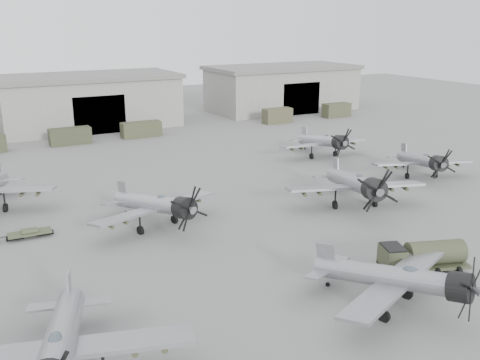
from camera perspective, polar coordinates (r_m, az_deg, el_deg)
The scene contains 15 objects.
ground at distance 38.55m, azimuth 6.31°, elevation -9.96°, with size 220.00×220.00×0.00m, color slate.
hangar_center at distance 93.21m, azimuth -15.81°, elevation 8.13°, with size 29.00×14.80×8.70m.
hangar_right at distance 107.90m, azimuth 4.50°, elevation 9.79°, with size 29.00×14.80×8.70m.
support_truck_3 at distance 81.06m, azimuth -17.67°, elevation 4.48°, with size 5.81×2.20×2.37m, color #373B26.
support_truck_4 at distance 83.58m, azimuth -10.50°, elevation 5.32°, with size 6.02×2.20×2.32m, color #40422B.
support_truck_6 at distance 93.83m, azimuth 4.00°, elevation 6.86°, with size 5.10×2.20×2.57m, color #48472F.
support_truck_7 at distance 101.23m, azimuth 10.26°, elevation 7.35°, with size 5.22×2.20×2.53m, color #41442D.
aircraft_near_0 at distance 27.84m, azimuth -18.79°, elevation -16.56°, with size 13.03×11.73×5.20m.
aircraft_near_1 at distance 34.44m, azimuth 16.75°, elevation -10.09°, with size 11.42×10.34×4.65m.
aircraft_mid_1 at distance 45.90m, azimuth -8.76°, elevation -2.64°, with size 12.00×10.81×4.80m.
aircraft_mid_2 at distance 51.56m, azimuth 12.36°, elevation -0.40°, with size 13.22×11.90×5.31m.
aircraft_mid_3 at distance 63.51m, azimuth 18.97°, elevation 1.94°, with size 11.19×10.09×4.51m.
aircraft_far_1 at distance 70.14m, azimuth 9.02°, elevation 4.09°, with size 12.03×10.82×4.79m.
fuel_tanker at distance 40.03m, azimuth 18.93°, elevation -7.61°, with size 6.49×3.97×2.38m.
tug_trailer at distance 47.42m, azimuth -24.06°, elevation -5.56°, with size 5.95×1.35×1.19m.
Camera 1 is at (-19.88, -28.19, 17.21)m, focal length 40.00 mm.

